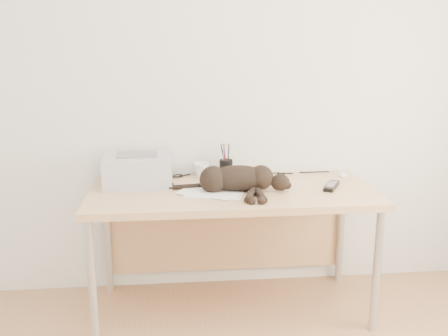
{
  "coord_description": "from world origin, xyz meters",
  "views": [
    {
      "loc": [
        -0.31,
        -1.28,
        1.54
      ],
      "look_at": [
        -0.05,
        1.34,
        0.88
      ],
      "focal_mm": 40.0,
      "sensor_mm": 36.0,
      "label": 1
    }
  ],
  "objects": [
    {
      "name": "wall_back",
      "position": [
        0.0,
        1.75,
        1.3
      ],
      "size": [
        3.5,
        0.0,
        3.5
      ],
      "primitive_type": "plane",
      "rotation": [
        1.57,
        0.0,
        0.0
      ],
      "color": "silver",
      "rests_on": "floor"
    },
    {
      "name": "desk",
      "position": [
        0.0,
        1.48,
        0.61
      ],
      "size": [
        1.6,
        0.7,
        0.74
      ],
      "color": "tan",
      "rests_on": "floor"
    },
    {
      "name": "printer",
      "position": [
        -0.54,
        1.56,
        0.83
      ],
      "size": [
        0.4,
        0.34,
        0.18
      ],
      "color": "silver",
      "rests_on": "desk"
    },
    {
      "name": "papers",
      "position": [
        -0.12,
        1.34,
        0.74
      ],
      "size": [
        0.4,
        0.34,
        0.01
      ],
      "color": "white",
      "rests_on": "desk"
    },
    {
      "name": "cat",
      "position": [
        0.01,
        1.36,
        0.81
      ],
      "size": [
        0.68,
        0.34,
        0.15
      ],
      "rotation": [
        0.0,
        0.0,
        -0.11
      ],
      "color": "black",
      "rests_on": "desk"
    },
    {
      "name": "mug",
      "position": [
        -0.16,
        1.67,
        0.79
      ],
      "size": [
        0.14,
        0.14,
        0.09
      ],
      "primitive_type": "imported",
      "rotation": [
        0.0,
        0.0,
        1.01
      ],
      "color": "white",
      "rests_on": "desk"
    },
    {
      "name": "pen_cup",
      "position": [
        -0.01,
        1.65,
        0.8
      ],
      "size": [
        0.08,
        0.08,
        0.21
      ],
      "color": "black",
      "rests_on": "desk"
    },
    {
      "name": "remote_grey",
      "position": [
        -0.06,
        1.64,
        0.75
      ],
      "size": [
        0.13,
        0.2,
        0.02
      ],
      "primitive_type": "cube",
      "rotation": [
        0.0,
        0.0,
        0.42
      ],
      "color": "slate",
      "rests_on": "desk"
    },
    {
      "name": "remote_black",
      "position": [
        0.57,
        1.37,
        0.75
      ],
      "size": [
        0.14,
        0.2,
        0.02
      ],
      "primitive_type": "cube",
      "rotation": [
        0.0,
        0.0,
        -0.51
      ],
      "color": "black",
      "rests_on": "desk"
    },
    {
      "name": "mouse",
      "position": [
        0.72,
        1.63,
        0.76
      ],
      "size": [
        0.09,
        0.11,
        0.03
      ],
      "primitive_type": "ellipsoid",
      "rotation": [
        0.0,
        0.0,
        -0.37
      ],
      "color": "silver",
      "rests_on": "desk"
    },
    {
      "name": "cable_tangle",
      "position": [
        0.0,
        1.7,
        0.75
      ],
      "size": [
        1.36,
        0.08,
        0.01
      ],
      "primitive_type": null,
      "color": "black",
      "rests_on": "desk"
    }
  ]
}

